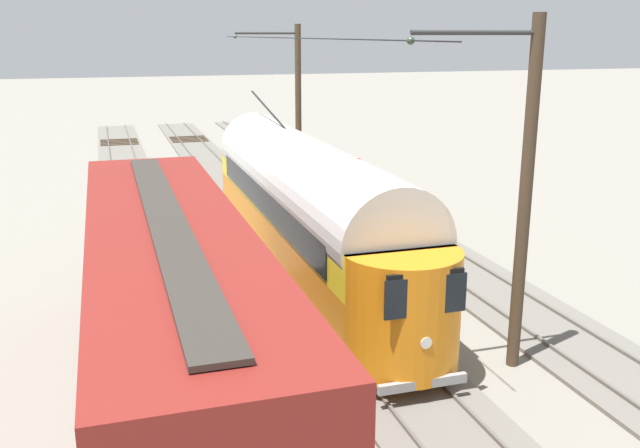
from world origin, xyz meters
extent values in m
plane|color=gray|center=(0.00, 0.00, 0.00)|extent=(220.00, 220.00, 0.00)
cube|color=#666059|center=(-4.76, 0.00, 0.05)|extent=(2.80, 80.00, 0.10)
cube|color=#59544C|center=(-4.04, 0.00, 0.14)|extent=(0.07, 80.00, 0.08)
cube|color=#59544C|center=(-5.48, 0.00, 0.14)|extent=(0.07, 80.00, 0.08)
cube|color=#382819|center=(-4.76, -32.00, 0.11)|extent=(2.50, 0.24, 0.08)
cube|color=#382819|center=(-4.76, -31.35, 0.11)|extent=(2.50, 0.24, 0.08)
cube|color=#382819|center=(-4.76, -30.70, 0.11)|extent=(2.50, 0.24, 0.08)
cube|color=#382819|center=(-4.76, -30.05, 0.11)|extent=(2.50, 0.24, 0.08)
cube|color=#382819|center=(-4.76, -29.40, 0.11)|extent=(2.50, 0.24, 0.08)
cube|color=#666059|center=(0.00, 0.00, 0.05)|extent=(2.80, 80.00, 0.10)
cube|color=#59544C|center=(0.72, 0.00, 0.14)|extent=(0.07, 80.00, 0.08)
cube|color=#59544C|center=(-0.72, 0.00, 0.14)|extent=(0.07, 80.00, 0.08)
cube|color=#382819|center=(0.00, -32.00, 0.11)|extent=(2.50, 0.24, 0.08)
cube|color=#382819|center=(0.00, -31.35, 0.11)|extent=(2.50, 0.24, 0.08)
cube|color=#382819|center=(0.00, -30.70, 0.11)|extent=(2.50, 0.24, 0.08)
cube|color=#382819|center=(0.00, -30.05, 0.11)|extent=(2.50, 0.24, 0.08)
cube|color=#382819|center=(0.00, -29.40, 0.11)|extent=(2.50, 0.24, 0.08)
cube|color=#666059|center=(4.76, 0.00, 0.05)|extent=(2.80, 80.00, 0.10)
cube|color=#59544C|center=(5.48, 0.00, 0.14)|extent=(0.07, 80.00, 0.08)
cube|color=#59544C|center=(4.04, 0.00, 0.14)|extent=(0.07, 80.00, 0.08)
cube|color=#382819|center=(4.76, -32.00, 0.11)|extent=(2.50, 0.24, 0.08)
cube|color=#382819|center=(4.76, -31.35, 0.11)|extent=(2.50, 0.24, 0.08)
cube|color=#382819|center=(4.76, -30.70, 0.11)|extent=(2.50, 0.24, 0.08)
cube|color=#382819|center=(4.76, -30.05, 0.11)|extent=(2.50, 0.24, 0.08)
cube|color=#382819|center=(4.76, -29.40, 0.11)|extent=(2.50, 0.24, 0.08)
cube|color=orange|center=(0.00, -0.92, 0.71)|extent=(2.65, 14.99, 0.55)
cube|color=orange|center=(0.00, -0.92, 1.46)|extent=(2.55, 14.99, 0.95)
cube|color=yellow|center=(0.00, -0.92, 2.46)|extent=(2.55, 14.99, 1.05)
cylinder|color=silver|center=(0.00, -0.92, 2.98)|extent=(2.65, 14.69, 2.65)
cylinder|color=orange|center=(0.00, 6.52, 1.70)|extent=(2.55, 2.55, 2.55)
cylinder|color=orange|center=(0.00, -8.37, 1.70)|extent=(2.55, 2.55, 2.55)
cube|color=black|center=(0.00, 7.65, 2.72)|extent=(1.63, 0.08, 0.36)
cube|color=black|center=(0.00, 7.69, 2.41)|extent=(1.73, 0.06, 0.80)
cube|color=black|center=(1.29, -0.92, 2.46)|extent=(0.04, 12.59, 0.80)
cube|color=black|center=(-1.29, -0.92, 2.46)|extent=(0.04, 12.59, 0.80)
cylinder|color=silver|center=(0.00, 7.78, 1.46)|extent=(0.24, 0.06, 0.24)
cube|color=gray|center=(0.00, 7.72, 0.53)|extent=(1.94, 0.12, 0.20)
cylinder|color=black|center=(0.00, -5.76, 4.72)|extent=(0.07, 5.19, 0.90)
cylinder|color=black|center=(0.72, 3.87, 0.56)|extent=(0.10, 0.76, 0.76)
cylinder|color=black|center=(-0.72, 3.87, 0.56)|extent=(0.10, 0.76, 0.76)
cylinder|color=black|center=(0.72, -5.72, 0.56)|extent=(0.10, 0.76, 0.76)
cylinder|color=black|center=(-0.72, -5.72, 0.56)|extent=(0.10, 0.76, 0.76)
cube|color=maroon|center=(4.76, 6.23, 2.33)|extent=(2.90, 14.20, 3.20)
cube|color=#332D28|center=(4.76, 6.23, 3.99)|extent=(0.70, 12.78, 0.08)
cube|color=black|center=(4.76, 6.23, 0.53)|extent=(2.70, 14.20, 0.36)
cube|color=black|center=(3.28, 6.23, 2.07)|extent=(0.06, 2.20, 2.56)
cylinder|color=black|center=(4.04, 1.26, 0.60)|extent=(0.10, 0.84, 0.84)
cylinder|color=black|center=(5.48, 1.26, 0.60)|extent=(0.10, 0.84, 0.84)
cylinder|color=#423323|center=(-2.81, -11.65, 3.88)|extent=(0.28, 0.28, 7.76)
cylinder|color=#2D2D2D|center=(-1.40, -11.65, 7.36)|extent=(2.81, 0.10, 0.10)
sphere|color=#334733|center=(0.00, -11.65, 7.21)|extent=(0.16, 0.16, 0.16)
cylinder|color=#423323|center=(-2.81, 6.59, 3.88)|extent=(0.28, 0.28, 7.76)
cylinder|color=#2D2D2D|center=(-1.40, 6.59, 7.36)|extent=(2.81, 0.10, 0.10)
sphere|color=#334733|center=(0.00, 6.59, 7.21)|extent=(0.16, 0.16, 0.16)
cylinder|color=black|center=(0.00, -2.53, 7.21)|extent=(0.03, 22.24, 0.03)
cylinder|color=black|center=(-1.40, -11.65, 7.36)|extent=(2.81, 0.02, 0.02)
cylinder|color=black|center=(-6.46, -13.61, 0.55)|extent=(0.08, 0.08, 1.10)
cylinder|color=red|center=(-6.46, -13.61, 1.22)|extent=(0.30, 0.30, 0.03)
cylinder|color=#262626|center=(-6.28, -13.61, 0.35)|extent=(0.33, 0.04, 0.54)
camera|label=1|loc=(5.76, 19.28, 7.34)|focal=39.29mm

